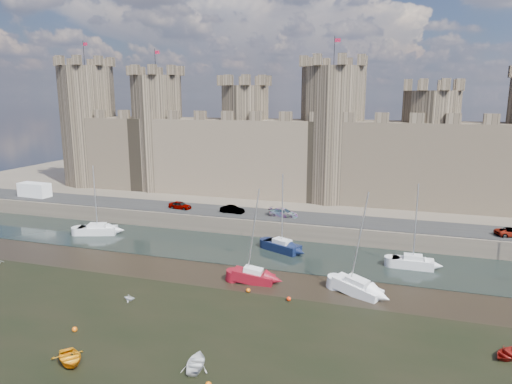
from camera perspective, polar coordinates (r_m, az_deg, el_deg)
ground at (r=40.51m, az=-4.72°, el=-18.76°), size 160.00×160.00×0.00m
water_channel at (r=61.32m, az=3.83°, el=-7.76°), size 160.00×12.00×0.08m
quay at (r=95.14m, az=9.00°, el=-0.02°), size 160.00×60.00×2.50m
road at (r=69.90m, az=5.81°, el=-3.17°), size 160.00×7.00×0.10m
castle at (r=81.89m, az=7.52°, el=5.50°), size 108.50×11.00×29.00m
car_0 at (r=75.61m, az=-9.49°, el=-1.64°), size 4.04×2.09×1.31m
car_1 at (r=72.00m, az=-2.99°, el=-2.20°), size 3.90×1.58×1.26m
car_2 at (r=69.99m, az=3.45°, el=-2.60°), size 4.56×2.04×1.30m
car_3 at (r=69.04m, az=29.35°, el=-4.40°), size 4.63×3.27×1.17m
van at (r=92.71m, az=-25.95°, el=0.22°), size 6.13×2.78×2.61m
sailboat_0 at (r=73.47m, az=-19.20°, el=-4.44°), size 6.02×3.92×10.50m
sailboat_1 at (r=62.08m, az=3.25°, el=-6.73°), size 5.68×4.11×10.63m
sailboat_2 at (r=59.39m, az=19.00°, el=-8.26°), size 4.86×1.91×10.46m
sailboat_4 at (r=52.24m, az=-0.33°, el=-10.43°), size 4.76×2.08×10.90m
sailboat_5 at (r=50.53m, az=12.51°, el=-11.52°), size 5.56×3.94×11.20m
dinghy_0 at (r=40.87m, az=-22.24°, el=-18.80°), size 4.25×4.14×0.72m
dinghy_2 at (r=38.06m, az=-7.46°, el=-20.49°), size 2.65×3.30×0.61m
dinghy_3 at (r=49.85m, az=-15.55°, el=-12.60°), size 1.30×1.14×0.65m
dinghy_4 at (r=43.87m, az=28.98°, el=-17.31°), size 3.53×3.57×0.61m
buoy_1 at (r=49.98m, az=-0.99°, el=-12.18°), size 0.48×0.48×0.48m
buoy_3 at (r=48.18m, az=4.11°, el=-13.18°), size 0.47×0.47×0.47m
buoy_4 at (r=45.48m, az=-21.73°, el=-15.65°), size 0.47×0.47×0.47m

